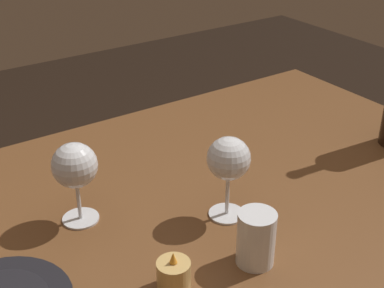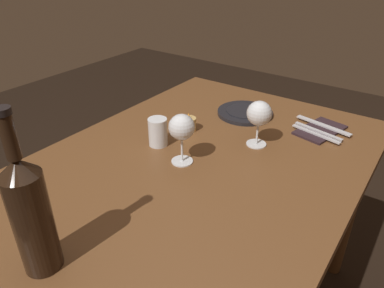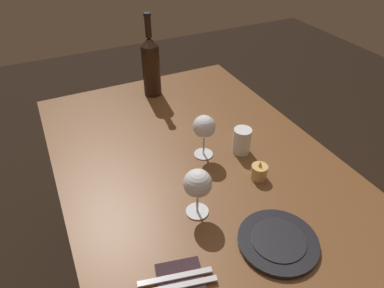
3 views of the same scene
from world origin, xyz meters
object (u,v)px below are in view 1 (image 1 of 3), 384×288
wine_glass_left (229,161)px  wine_glass_right (75,167)px  water_tumbler (256,241)px  votive_candle (174,276)px

wine_glass_left → wine_glass_right: wine_glass_left is taller
water_tumbler → votive_candle: (0.14, -0.02, -0.02)m
wine_glass_left → wine_glass_right: (0.23, -0.14, -0.00)m
wine_glass_right → votive_candle: 0.26m
wine_glass_left → water_tumbler: bearing=72.3°
wine_glass_left → votive_candle: wine_glass_left is taller
wine_glass_right → wine_glass_left: bearing=149.0°
wine_glass_right → water_tumbler: (-0.19, 0.26, -0.07)m
votive_candle → wine_glass_right: bearing=-79.4°
water_tumbler → wine_glass_left: bearing=-107.7°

